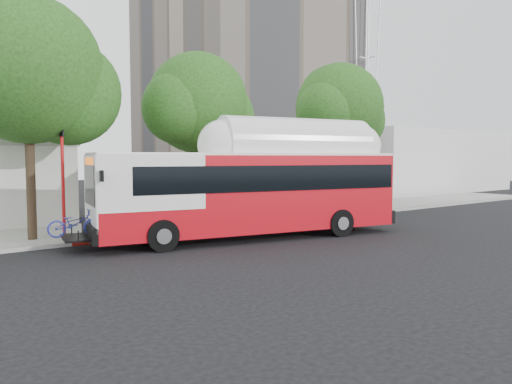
% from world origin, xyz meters
% --- Properties ---
extents(ground, '(120.00, 120.00, 0.00)m').
position_xyz_m(ground, '(0.00, 0.00, 0.00)').
color(ground, black).
rests_on(ground, ground).
extents(sidewalk, '(60.00, 5.00, 0.15)m').
position_xyz_m(sidewalk, '(0.00, 6.50, 0.07)').
color(sidewalk, gray).
rests_on(sidewalk, ground).
extents(curb_strip, '(60.00, 0.30, 0.15)m').
position_xyz_m(curb_strip, '(0.00, 3.90, 0.07)').
color(curb_strip, gray).
rests_on(curb_strip, ground).
extents(red_curb_segment, '(10.00, 0.32, 0.16)m').
position_xyz_m(red_curb_segment, '(-3.00, 3.90, 0.08)').
color(red_curb_segment, maroon).
rests_on(red_curb_segment, ground).
extents(street_tree_left, '(6.67, 5.80, 9.74)m').
position_xyz_m(street_tree_left, '(-8.53, 5.56, 6.60)').
color(street_tree_left, '#2D2116').
rests_on(street_tree_left, ground).
extents(street_tree_mid, '(5.75, 5.00, 8.62)m').
position_xyz_m(street_tree_mid, '(-0.59, 6.06, 5.91)').
color(street_tree_mid, '#2D2116').
rests_on(street_tree_mid, ground).
extents(street_tree_right, '(6.21, 5.40, 9.18)m').
position_xyz_m(street_tree_right, '(9.44, 5.86, 6.26)').
color(street_tree_right, '#2D2116').
rests_on(street_tree_right, ground).
extents(apartment_tower, '(18.00, 18.00, 37.00)m').
position_xyz_m(apartment_tower, '(18.00, 28.00, 17.62)').
color(apartment_tower, gray).
rests_on(apartment_tower, ground).
extents(horizon_block, '(20.00, 12.00, 6.00)m').
position_xyz_m(horizon_block, '(30.00, 16.00, 3.00)').
color(horizon_block, silver).
rests_on(horizon_block, ground).
extents(transit_bus, '(14.13, 5.23, 4.12)m').
position_xyz_m(transit_bus, '(-1.28, 1.06, 1.92)').
color(transit_bus, red).
rests_on(transit_bus, ground).
extents(signal_pole, '(0.13, 0.42, 4.46)m').
position_xyz_m(signal_pole, '(-8.12, 4.28, 2.29)').
color(signal_pole, '#B31314').
rests_on(signal_pole, ground).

